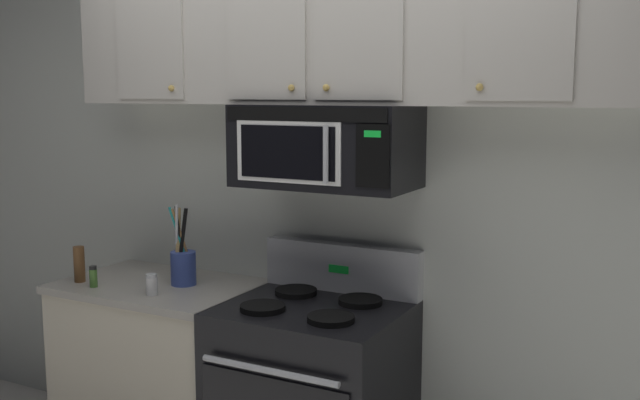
{
  "coord_description": "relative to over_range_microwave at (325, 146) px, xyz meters",
  "views": [
    {
      "loc": [
        1.44,
        -2.22,
        1.8
      ],
      "look_at": [
        0.0,
        0.49,
        1.35
      ],
      "focal_mm": 41.14,
      "sensor_mm": 36.0,
      "label": 1
    }
  ],
  "objects": [
    {
      "name": "back_wall",
      "position": [
        0.0,
        0.25,
        -0.23
      ],
      "size": [
        5.2,
        0.1,
        2.7
      ],
      "primitive_type": "cube",
      "color": "silver",
      "rests_on": "ground_plane"
    },
    {
      "name": "salt_shaker",
      "position": [
        -0.73,
        -0.29,
        -0.63
      ],
      "size": [
        0.05,
        0.05,
        0.1
      ],
      "color": "white",
      "rests_on": "counter_segment"
    },
    {
      "name": "upper_cabinets",
      "position": [
        0.0,
        0.03,
        0.45
      ],
      "size": [
        2.5,
        0.36,
        0.55
      ],
      "color": "#BCB7AD"
    },
    {
      "name": "pepper_mill",
      "position": [
        -1.19,
        -0.28,
        -0.59
      ],
      "size": [
        0.05,
        0.05,
        0.17
      ],
      "primitive_type": "cylinder",
      "color": "brown",
      "rests_on": "counter_segment"
    },
    {
      "name": "over_range_microwave",
      "position": [
        0.0,
        0.0,
        0.0
      ],
      "size": [
        0.76,
        0.43,
        0.35
      ],
      "color": "black"
    },
    {
      "name": "utensil_crock_blue",
      "position": [
        -0.72,
        -0.08,
        -0.57
      ],
      "size": [
        0.12,
        0.12,
        0.39
      ],
      "color": "#384C9E",
      "rests_on": "counter_segment"
    },
    {
      "name": "spice_jar",
      "position": [
        -1.06,
        -0.32,
        -0.63
      ],
      "size": [
        0.04,
        0.04,
        0.1
      ],
      "color": "#4C7F33",
      "rests_on": "counter_segment"
    },
    {
      "name": "counter_segment",
      "position": [
        -0.84,
        -0.11,
        -1.12
      ],
      "size": [
        0.93,
        0.65,
        0.9
      ],
      "color": "beige",
      "rests_on": "ground_plane"
    }
  ]
}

